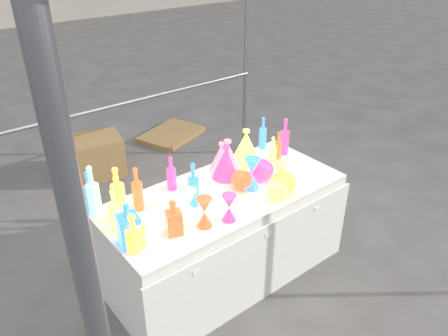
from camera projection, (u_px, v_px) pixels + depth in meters
ground at (224, 270)px, 3.53m from camera, size 80.00×80.00×0.00m
display_table at (225, 234)px, 3.35m from camera, size 1.84×0.83×0.75m
cardboard_box_closed at (94, 157)px, 4.79m from camera, size 0.69×0.56×0.44m
cardboard_box_flat at (171, 135)px, 5.74m from camera, size 0.93×0.80×0.07m
bottle_0 at (118, 198)px, 2.79m from camera, size 0.11×0.11×0.34m
bottle_1 at (90, 192)px, 2.87m from camera, size 0.08×0.08×0.32m
bottle_2 at (137, 189)px, 2.90m from camera, size 0.09×0.09×0.33m
bottle_3 at (171, 173)px, 3.15m from camera, size 0.09×0.09×0.27m
bottle_4 at (115, 211)px, 2.68m from camera, size 0.07×0.07×0.31m
bottle_5 at (93, 192)px, 2.81m from camera, size 0.11×0.11×0.38m
bottle_6 at (118, 191)px, 2.85m from camera, size 0.10×0.10×0.35m
bottle_7 at (193, 184)px, 2.95m from camera, size 0.08×0.08×0.33m
decanter_0 at (133, 232)px, 2.55m from camera, size 0.12×0.12×0.25m
decanter_1 at (174, 217)px, 2.69m from camera, size 0.12×0.12×0.25m
decanter_2 at (128, 224)px, 2.58m from camera, size 0.15×0.15×0.30m
hourglass_0 at (204, 212)px, 2.77m from camera, size 0.13×0.13×0.21m
hourglass_1 at (229, 208)px, 2.82m from camera, size 0.10×0.10×0.19m
hourglass_2 at (279, 177)px, 3.14m from camera, size 0.13×0.13×0.22m
hourglass_3 at (190, 204)px, 2.85m from camera, size 0.11×0.11×0.20m
hourglass_4 at (248, 170)px, 3.22m from camera, size 0.13×0.13×0.23m
hourglass_5 at (252, 174)px, 3.16m from camera, size 0.14×0.14×0.24m
globe_0 at (283, 184)px, 3.12m from camera, size 0.19×0.19×0.15m
globe_1 at (277, 192)px, 3.06m from camera, size 0.19×0.19×0.12m
globe_2 at (242, 180)px, 3.19m from camera, size 0.20×0.20×0.13m
globe_3 at (262, 171)px, 3.28m from camera, size 0.23×0.23×0.15m
lampshade_0 at (227, 158)px, 3.32m from camera, size 0.29×0.29×0.29m
lampshade_1 at (222, 156)px, 3.41m from camera, size 0.20×0.20×0.23m
lampshade_2 at (226, 162)px, 3.30m from camera, size 0.27×0.27×0.26m
lampshade_3 at (246, 146)px, 3.49m from camera, size 0.26×0.26×0.29m
bottle_8 at (263, 133)px, 3.73m from camera, size 0.07×0.07×0.29m
bottle_9 at (278, 145)px, 3.56m from camera, size 0.07×0.07×0.25m
bottle_10 at (285, 136)px, 3.62m from camera, size 0.09×0.09×0.32m
bottle_11 at (273, 152)px, 3.45m from camera, size 0.07×0.07×0.26m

